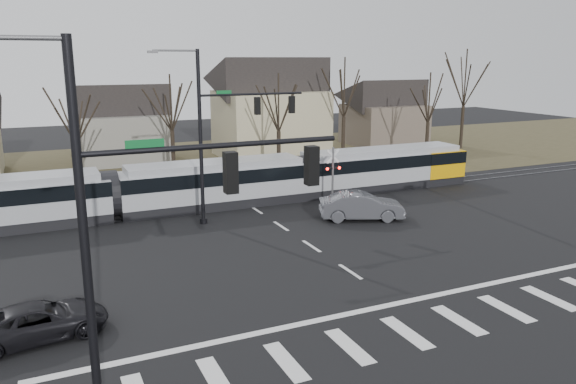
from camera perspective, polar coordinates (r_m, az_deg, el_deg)
name	(u,v)px	position (r m, az deg, el deg)	size (l,w,h in m)	color
ground	(374,287)	(24.99, 8.72, -9.54)	(140.00, 140.00, 0.00)	black
grass_verge	(186,164)	(53.59, -10.27, 2.82)	(140.00, 28.00, 0.01)	#38331E
crosswalk	(433,326)	(22.07, 14.53, -13.05)	(27.00, 2.60, 0.01)	silver
stop_line	(398,303)	(23.63, 11.14, -11.02)	(28.00, 0.35, 0.01)	silver
lane_dashes	(246,203)	(38.63, -4.31, -1.11)	(0.18, 30.00, 0.01)	silver
rail_pair	(247,203)	(38.44, -4.21, -1.15)	(90.00, 1.52, 0.06)	#59595E
tram	(213,182)	(37.54, -7.63, 0.99)	(40.43, 3.00, 3.06)	gray
sedan	(361,206)	(34.73, 7.47, -1.42)	(5.44, 3.61, 1.69)	#44454A
suv	(39,321)	(22.15, -23.95, -11.89)	(4.91, 2.76, 1.30)	black
signal_pole_near_left	(154,228)	(13.93, -13.49, -3.60)	(9.28, 0.44, 10.20)	black
signal_pole_far	(226,127)	(33.54, -6.28, 6.53)	(9.28, 0.44, 10.20)	black
rail_crossing_signal	(333,179)	(37.38, 4.56, 1.35)	(1.08, 0.36, 4.00)	#59595B
tree_row	(226,116)	(47.73, -6.36, 7.73)	(59.20, 7.20, 10.00)	black
house_b	(122,120)	(55.97, -16.48, 7.04)	(8.64, 7.56, 7.65)	slate
house_c	(270,104)	(56.69, -1.82, 8.93)	(10.80, 8.64, 10.10)	tan
house_d	(384,109)	(65.72, 9.78, 8.26)	(8.64, 7.56, 7.65)	brown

